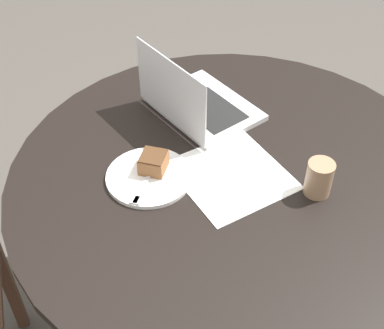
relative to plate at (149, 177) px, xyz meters
The scene contains 8 objects.
ground_plane 0.78m from the plate, 87.35° to the left, with size 12.00×12.00×0.00m, color #4C4742.
dining_table 0.27m from the plate, 87.35° to the left, with size 1.26×1.26×0.73m.
paper_document 0.23m from the plate, 84.24° to the left, with size 0.37×0.37×0.00m.
plate is the anchor object (origin of this frame).
cake_slice 0.04m from the plate, 144.76° to the left, with size 0.09×0.09×0.05m.
fork 0.05m from the plate, 22.77° to the right, with size 0.16×0.09×0.00m.
coffee_glass 0.45m from the plate, 74.79° to the left, with size 0.07×0.07×0.10m.
laptop 0.32m from the plate, 147.28° to the left, with size 0.41×0.38×0.23m.
Camera 1 is at (1.05, -0.28, 1.75)m, focal length 50.00 mm.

